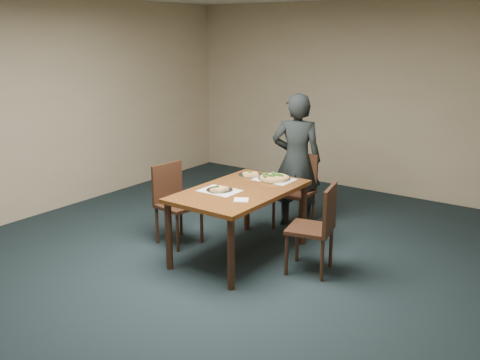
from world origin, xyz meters
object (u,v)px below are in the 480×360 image
Objects in this scene: dining_table at (240,198)px; slice_plate_near at (219,189)px; chair_right at (318,224)px; diner at (296,161)px; chair_far at (297,186)px; slice_plate_far at (250,174)px; chair_left at (174,199)px; pizza_pan at (274,177)px.

dining_table is 5.36× the size of slice_plate_near.
chair_right is 3.25× the size of slice_plate_near.
diner is at bearing 90.40° from dining_table.
slice_plate_far is at bearing -114.58° from chair_far.
chair_right is (0.87, 0.11, -0.14)m from dining_table.
chair_right is at bearing -53.89° from chair_far.
dining_table is at bearing 50.68° from slice_plate_near.
slice_plate_near reaches higher than dining_table.
chair_left is 1.16m from pizza_pan.
dining_table is at bearing -99.60° from pizza_pan.
dining_table is 1.65× the size of chair_far.
slice_plate_near is (0.71, -0.07, 0.25)m from chair_left.
dining_table is 0.59m from slice_plate_far.
chair_far is 1.00× the size of chair_right.
pizza_pan is (0.09, 0.53, 0.12)m from dining_table.
slice_plate_far is at bearing -37.28° from chair_left.
diner reaches higher than pizza_pan.
slice_plate_near is at bearing -88.47° from chair_left.
chair_left is at bearing 174.04° from slice_plate_near.
chair_left is at bearing 32.83° from diner.
chair_far is at bearing -27.53° from chair_left.
chair_right is 1.43m from diner.
slice_plate_far is (-1.10, 0.42, 0.25)m from chair_right.
slice_plate_far reaches higher than dining_table.
pizza_pan is (0.10, -0.67, -0.05)m from diner.
chair_far is 2.52× the size of pizza_pan.
pizza_pan is (0.06, -0.64, 0.26)m from chair_far.
chair_left is 3.25× the size of slice_plate_near.
chair_left reaches higher than slice_plate_far.
diner is at bearing 71.67° from slice_plate_far.
slice_plate_far is at bearing 179.82° from pizza_pan.
chair_left reaches higher than pizza_pan.
slice_plate_near is (-0.14, -0.17, 0.11)m from dining_table.
chair_far and chair_left have the same top height.
slice_plate_far is (-0.22, -0.67, -0.06)m from diner.
pizza_pan is at bearing 80.40° from dining_table.
dining_table is at bearing -76.03° from chair_left.
chair_right reaches higher than slice_plate_near.
chair_far is at bearing -154.44° from chair_right.
chair_right is (1.72, 0.20, 0.00)m from chair_left.
slice_plate_near is at bearing -82.66° from slice_plate_far.
chair_left is 1.58m from diner.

